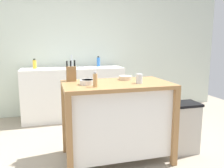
{
  "coord_description": "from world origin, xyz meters",
  "views": [
    {
      "loc": [
        -0.65,
        -2.3,
        1.35
      ],
      "look_at": [
        0.09,
        0.34,
        0.86
      ],
      "focal_mm": 37.07,
      "sensor_mm": 36.0,
      "label": 1
    }
  ],
  "objects": [
    {
      "name": "bottle_dish_soap",
      "position": [
        -0.87,
        1.83,
        0.99
      ],
      "size": [
        0.06,
        0.06,
        0.17
      ],
      "color": "yellow",
      "rests_on": "sink_counter"
    },
    {
      "name": "sink_counter",
      "position": [
        -0.23,
        1.82,
        0.46
      ],
      "size": [
        1.76,
        0.6,
        0.91
      ],
      "color": "white",
      "rests_on": "ground"
    },
    {
      "name": "sink_faucet",
      "position": [
        -0.23,
        1.96,
        1.02
      ],
      "size": [
        0.02,
        0.02,
        0.22
      ],
      "color": "#B7BCC1",
      "rests_on": "sink_counter"
    },
    {
      "name": "kitchen_island",
      "position": [
        0.09,
        0.14,
        0.51
      ],
      "size": [
        1.2,
        0.71,
        0.91
      ],
      "color": "#9E7042",
      "rests_on": "ground"
    },
    {
      "name": "bowl_ceramic_small",
      "position": [
        -0.25,
        0.11,
        0.93
      ],
      "size": [
        0.16,
        0.16,
        0.05
      ],
      "color": "silver",
      "rests_on": "kitchen_island"
    },
    {
      "name": "bottle_spray_cleaner",
      "position": [
        0.26,
        1.92,
        1.0
      ],
      "size": [
        0.06,
        0.06,
        0.19
      ],
      "color": "blue",
      "rests_on": "sink_counter"
    },
    {
      "name": "trash_bin",
      "position": [
        0.93,
        0.08,
        0.32
      ],
      "size": [
        0.36,
        0.28,
        0.63
      ],
      "color": "#B7B2A8",
      "rests_on": "ground"
    },
    {
      "name": "drinking_cup",
      "position": [
        0.31,
        0.04,
        0.96
      ],
      "size": [
        0.07,
        0.07,
        0.1
      ],
      "color": "silver",
      "rests_on": "kitchen_island"
    },
    {
      "name": "pepper_grinder",
      "position": [
        -0.2,
        -0.05,
        0.98
      ],
      "size": [
        0.04,
        0.04,
        0.16
      ],
      "color": "tan",
      "rests_on": "kitchen_island"
    },
    {
      "name": "bowl_stoneware_deep",
      "position": [
        0.25,
        0.32,
        0.93
      ],
      "size": [
        0.16,
        0.16,
        0.05
      ],
      "color": "beige",
      "rests_on": "kitchen_island"
    },
    {
      "name": "wall_back",
      "position": [
        0.0,
        2.17,
        1.3
      ],
      "size": [
        5.73,
        0.1,
        2.6
      ],
      "primitive_type": "cube",
      "color": "silver",
      "rests_on": "ground"
    },
    {
      "name": "knife_block",
      "position": [
        -0.39,
        0.4,
        1.0
      ],
      "size": [
        0.11,
        0.09,
        0.24
      ],
      "color": "olive",
      "rests_on": "kitchen_island"
    },
    {
      "name": "ground_plane",
      "position": [
        0.0,
        0.0,
        0.0
      ],
      "size": [
        6.73,
        6.73,
        0.0
      ],
      "primitive_type": "plane",
      "color": "gray",
      "rests_on": "ground"
    }
  ]
}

